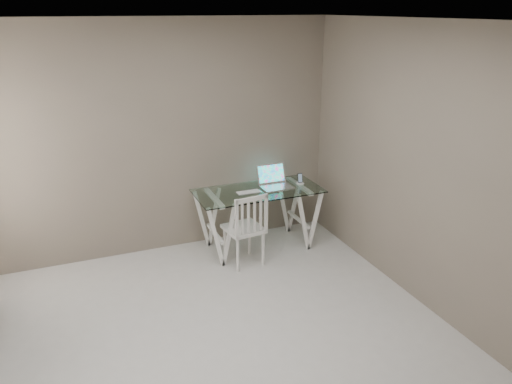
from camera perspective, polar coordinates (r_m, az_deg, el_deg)
room at (r=3.67m, az=-3.73°, el=3.37°), size 4.50×4.52×2.71m
desk at (r=6.05m, az=0.24°, el=-3.04°), size 1.50×0.70×0.75m
chair at (r=5.59m, az=-1.07°, el=-3.96°), size 0.45×0.45×0.88m
laptop at (r=6.04m, az=2.09°, el=1.22°), size 0.36×0.34×0.25m
keyboard at (r=5.84m, az=-0.88°, el=-0.02°), size 0.30×0.13×0.01m
mouse at (r=5.63m, az=-0.07°, el=-0.70°), size 0.10×0.06×0.03m
phone_dock at (r=6.15m, az=5.06°, el=1.26°), size 0.07×0.07×0.13m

